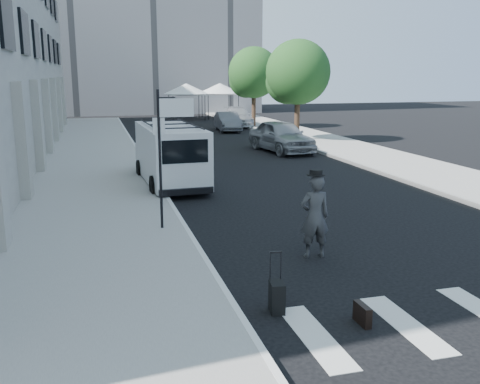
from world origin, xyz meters
TOP-DOWN VIEW (x-y plane):
  - ground at (0.00, 0.00)m, footprint 120.00×120.00m
  - sidewalk_left at (-4.25, 16.00)m, footprint 4.50×48.00m
  - sidewalk_right at (9.00, 20.00)m, footprint 4.00×56.00m
  - sign_pole at (-2.36, 3.20)m, footprint 1.03×0.07m
  - tree_near at (7.50, 20.15)m, footprint 3.80×3.83m
  - tree_far at (7.50, 29.15)m, footprint 3.80×3.83m
  - tent_left at (4.00, 38.00)m, footprint 4.00×4.00m
  - tent_right at (7.20, 38.50)m, footprint 4.00×4.00m
  - businessman at (0.45, 0.49)m, footprint 0.70×0.48m
  - briefcase at (-0.08, -2.80)m, footprint 0.12×0.44m
  - suitcase at (-1.29, -2.00)m, footprint 0.28×0.40m
  - cargo_van at (-1.51, 9.43)m, footprint 2.23×5.81m
  - parked_car_a at (5.32, 16.37)m, footprint 2.59×5.10m
  - parked_car_b at (5.14, 27.26)m, footprint 1.72×4.21m
  - parked_car_c at (6.80, 30.74)m, footprint 2.69×5.21m

SIDE VIEW (x-z plane):
  - ground at x=0.00m, z-range 0.00..0.00m
  - sidewalk_left at x=-4.25m, z-range 0.00..0.15m
  - sidewalk_right at x=9.00m, z-range 0.00..0.15m
  - briefcase at x=-0.08m, z-range 0.00..0.34m
  - suitcase at x=-1.29m, z-range -0.24..0.80m
  - parked_car_b at x=5.14m, z-range 0.00..1.36m
  - parked_car_c at x=6.80m, z-range 0.00..1.44m
  - parked_car_a at x=5.32m, z-range 0.00..1.67m
  - businessman at x=0.45m, z-range 0.00..1.87m
  - cargo_van at x=-1.51m, z-range 0.04..2.21m
  - sign_pole at x=-2.36m, z-range 0.90..4.40m
  - tent_left at x=4.00m, z-range 1.11..4.31m
  - tent_right at x=7.20m, z-range 1.11..4.31m
  - tree_near at x=7.50m, z-range 0.96..6.99m
  - tree_far at x=7.50m, z-range 0.96..6.99m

